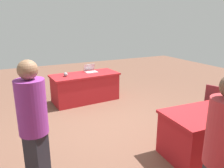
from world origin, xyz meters
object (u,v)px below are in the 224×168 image
chair_tucked_left (217,105)px  person_attendee_standing (223,152)px  table_foreground (85,87)px  yarn_ball (66,74)px  person_attendee_browsing (33,123)px  table_mid_right (210,133)px  scissors_red (96,72)px  laptop_silver (91,71)px

chair_tucked_left → person_attendee_standing: size_ratio=0.56×
table_foreground → person_attendee_standing: person_attendee_standing is taller
person_attendee_standing → yarn_ball: size_ratio=15.72×
person_attendee_browsing → yarn_ball: bearing=129.2°
chair_tucked_left → person_attendee_standing: 2.45m
chair_tucked_left → person_attendee_standing: bearing=-71.8°
person_attendee_browsing → yarn_ball: size_ratio=15.93×
table_mid_right → yarn_ball: (1.47, -3.23, 0.42)m
chair_tucked_left → scissors_red: bearing=-175.3°
chair_tucked_left → laptop_silver: bearing=-173.5°
laptop_silver → yarn_ball: bearing=10.9°
laptop_silver → scissors_red: size_ratio=1.84×
laptop_silver → table_foreground: bearing=29.8°
yarn_ball → chair_tucked_left: bearing=129.3°
person_attendee_browsing → yarn_ball: person_attendee_browsing is taller
yarn_ball → scissors_red: size_ratio=0.60×
table_foreground → person_attendee_browsing: 3.39m
chair_tucked_left → person_attendee_browsing: bearing=-108.4°
chair_tucked_left → yarn_ball: size_ratio=8.81×
person_attendee_standing → yarn_ball: bearing=-158.5°
laptop_silver → table_mid_right: bearing=98.9°
laptop_silver → scissors_red: laptop_silver is taller
laptop_silver → scissors_red: 0.15m
person_attendee_standing → laptop_silver: person_attendee_standing is taller
yarn_ball → person_attendee_browsing: bearing=68.2°
table_foreground → chair_tucked_left: chair_tucked_left is taller
yarn_ball → table_mid_right: bearing=114.5°
chair_tucked_left → yarn_ball: 3.54m
chair_tucked_left → scissors_red: 3.18m
scissors_red → person_attendee_browsing: bearing=-95.8°
table_foreground → yarn_ball: bearing=4.5°
laptop_silver → yarn_ball: laptop_silver is taller
person_attendee_standing → laptop_silver: size_ratio=5.08×
chair_tucked_left → scissors_red: chair_tucked_left is taller
table_foreground → chair_tucked_left: size_ratio=1.93×
chair_tucked_left → table_foreground: bearing=-168.8°
table_mid_right → table_foreground: bearing=-73.9°
table_mid_right → laptop_silver: 3.51m
scissors_red → chair_tucked_left: bearing=-36.4°
table_foreground → person_attendee_browsing: (1.67, 2.90, 0.58)m
chair_tucked_left → yarn_ball: (2.24, -2.73, 0.26)m
laptop_silver → scissors_red: (-0.13, 0.05, -0.04)m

